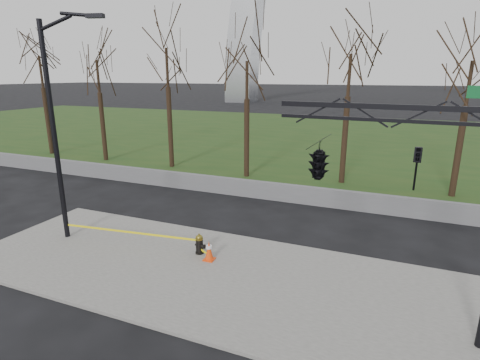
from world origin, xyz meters
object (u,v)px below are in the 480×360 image
at_px(traffic_cone, 209,251).
at_px(street_light, 58,118).
at_px(traffic_signal_mast, 350,163).
at_px(fire_hydrant, 200,244).

distance_m(traffic_cone, street_light, 7.19).
height_order(street_light, traffic_signal_mast, street_light).
relative_size(fire_hydrant, street_light, 0.09).
bearing_deg(traffic_cone, fire_hydrant, 149.12).
relative_size(fire_hydrant, traffic_cone, 1.09).
bearing_deg(street_light, fire_hydrant, -8.17).
relative_size(fire_hydrant, traffic_signal_mast, 0.12).
height_order(traffic_cone, traffic_signal_mast, traffic_signal_mast).
xyz_separation_m(traffic_cone, traffic_signal_mast, (4.51, -1.23, 3.70)).
bearing_deg(traffic_cone, street_light, -176.99).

